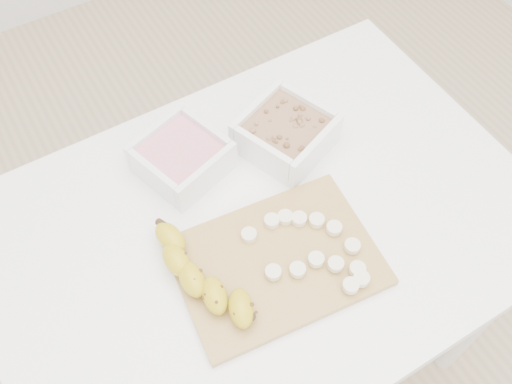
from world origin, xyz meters
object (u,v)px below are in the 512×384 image
bowl_yogurt (182,157)px  bowl_granola (286,133)px  table (264,247)px  cutting_board (277,262)px  banana (203,277)px

bowl_yogurt → bowl_granola: bearing=-14.8°
table → cutting_board: 0.14m
cutting_board → banana: (-0.13, 0.03, 0.03)m
bowl_yogurt → cutting_board: bearing=-80.4°
bowl_granola → cutting_board: size_ratio=0.60×
bowl_yogurt → bowl_granola: bowl_granola is taller
table → bowl_yogurt: (-0.07, 0.18, 0.13)m
cutting_board → bowl_yogurt: bearing=99.6°
bowl_granola → table: bearing=-134.2°
table → bowl_granola: (0.13, 0.13, 0.13)m
bowl_granola → cutting_board: bowl_granola is taller
cutting_board → banana: bearing=167.6°
table → banana: 0.21m
cutting_board → banana: banana is taller
bowl_granola → cutting_board: 0.27m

